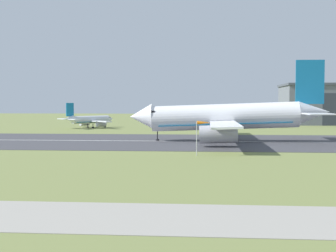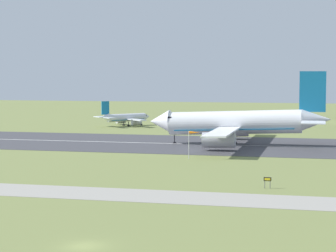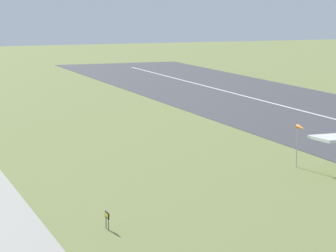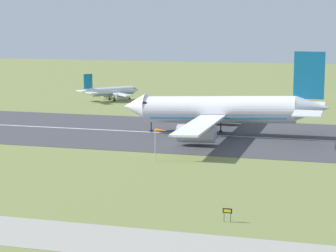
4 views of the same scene
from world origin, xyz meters
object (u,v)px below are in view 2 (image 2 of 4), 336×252
Objects in this scene: runway_sign at (267,180)px; windsock_pole at (194,134)px; airplane_landing at (236,123)px; airplane_parked_centre at (126,118)px.

windsock_pole is at bearing 119.39° from runway_sign.
windsock_pole reaches higher than runway_sign.
airplane_landing is 64.35m from runway_sign.
runway_sign is at bearing -62.89° from airplane_parked_centre.
windsock_pole is 38.02m from runway_sign.
airplane_landing reaches higher than airplane_parked_centre.
runway_sign is (18.55, -32.93, -4.11)m from windsock_pole.
runway_sign is at bearing -78.02° from airplane_landing.
airplane_landing is 9.75× the size of windsock_pole.
windsock_pole is (-5.23, -29.88, -0.20)m from airplane_landing.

